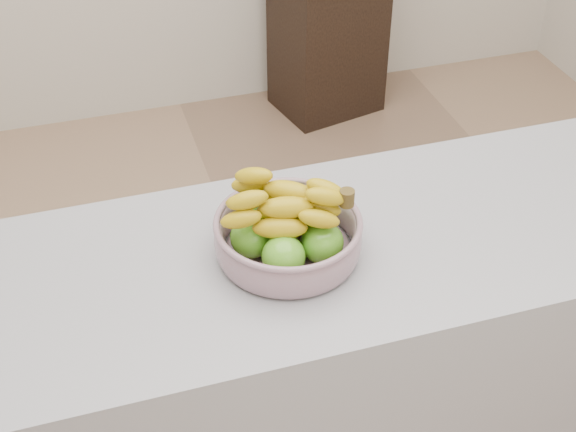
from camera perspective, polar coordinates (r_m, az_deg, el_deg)
ground at (r=2.53m, az=1.23°, el=-14.30°), size 4.00×4.00×0.00m
counter at (r=2.05m, az=3.47°, el=-11.54°), size 2.00×0.60×0.90m
cabinet at (r=3.81m, az=2.85°, el=13.18°), size 0.52×0.45×0.81m
fruit_bowl at (r=1.66m, az=-0.02°, el=-1.14°), size 0.31×0.31×0.17m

